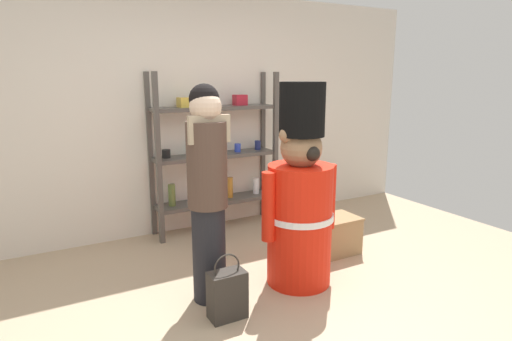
{
  "coord_description": "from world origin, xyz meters",
  "views": [
    {
      "loc": [
        -1.52,
        -2.36,
        1.71
      ],
      "look_at": [
        0.05,
        0.47,
        1.0
      ],
      "focal_mm": 30.13,
      "sensor_mm": 36.0,
      "label": 1
    }
  ],
  "objects_px": {
    "merchandise_shelf": "(215,154)",
    "shopping_bag": "(227,294)",
    "teddy_bear_guard": "(300,201)",
    "person_shopper": "(207,188)",
    "display_crate": "(336,234)"
  },
  "relations": [
    {
      "from": "teddy_bear_guard",
      "to": "shopping_bag",
      "type": "height_order",
      "value": "teddy_bear_guard"
    },
    {
      "from": "merchandise_shelf",
      "to": "display_crate",
      "type": "height_order",
      "value": "merchandise_shelf"
    },
    {
      "from": "merchandise_shelf",
      "to": "teddy_bear_guard",
      "type": "xyz_separation_m",
      "value": [
        0.07,
        -1.56,
        -0.16
      ]
    },
    {
      "from": "person_shopper",
      "to": "display_crate",
      "type": "height_order",
      "value": "person_shopper"
    },
    {
      "from": "merchandise_shelf",
      "to": "shopping_bag",
      "type": "bearing_deg",
      "value": -111.48
    },
    {
      "from": "teddy_bear_guard",
      "to": "person_shopper",
      "type": "distance_m",
      "value": 0.8
    },
    {
      "from": "teddy_bear_guard",
      "to": "display_crate",
      "type": "relative_size",
      "value": 4.03
    },
    {
      "from": "merchandise_shelf",
      "to": "display_crate",
      "type": "distance_m",
      "value": 1.59
    },
    {
      "from": "person_shopper",
      "to": "display_crate",
      "type": "relative_size",
      "value": 4.01
    },
    {
      "from": "shopping_bag",
      "to": "display_crate",
      "type": "bearing_deg",
      "value": 20.91
    },
    {
      "from": "teddy_bear_guard",
      "to": "merchandise_shelf",
      "type": "bearing_deg",
      "value": 92.56
    },
    {
      "from": "teddy_bear_guard",
      "to": "shopping_bag",
      "type": "relative_size",
      "value": 3.39
    },
    {
      "from": "person_shopper",
      "to": "shopping_bag",
      "type": "xyz_separation_m",
      "value": [
        0.0,
        -0.32,
        -0.72
      ]
    },
    {
      "from": "person_shopper",
      "to": "display_crate",
      "type": "distance_m",
      "value": 1.64
    },
    {
      "from": "display_crate",
      "to": "person_shopper",
      "type": "bearing_deg",
      "value": -170.73
    }
  ]
}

